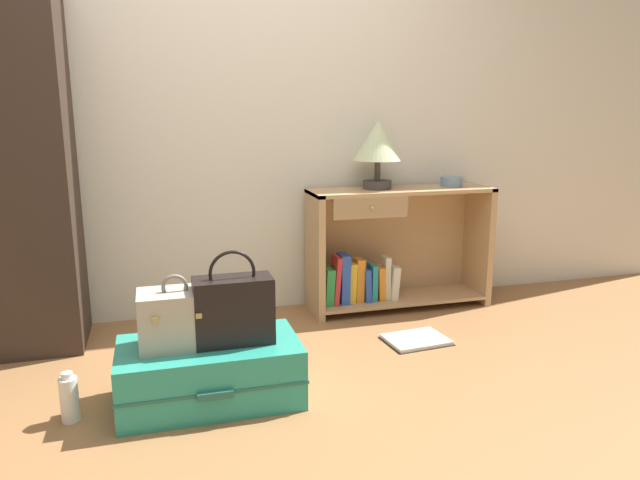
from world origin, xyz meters
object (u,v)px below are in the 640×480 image
(suitcase_large, at_px, (210,372))
(open_book_on_floor, at_px, (416,340))
(table_lamp, at_px, (378,144))
(bowl, at_px, (451,182))
(handbag, at_px, (233,309))
(bookshelf, at_px, (389,251))
(train_case, at_px, (177,318))
(bottle, at_px, (69,398))

(suitcase_large, bearing_deg, open_book_on_floor, 17.61)
(table_lamp, distance_m, bowl, 0.54)
(table_lamp, bearing_deg, handbag, -136.23)
(bookshelf, relative_size, suitcase_large, 1.49)
(handbag, bearing_deg, suitcase_large, 173.07)
(bookshelf, xyz_separation_m, table_lamp, (-0.09, 0.01, 0.65))
(suitcase_large, bearing_deg, train_case, 174.07)
(train_case, relative_size, open_book_on_floor, 0.87)
(handbag, bearing_deg, table_lamp, 43.77)
(open_book_on_floor, bearing_deg, handbag, -160.03)
(suitcase_large, xyz_separation_m, open_book_on_floor, (1.11, 0.35, -0.12))
(suitcase_large, bearing_deg, handbag, -6.93)
(bookshelf, height_order, bowl, bowl)
(bowl, bearing_deg, suitcase_large, -149.86)
(handbag, bearing_deg, train_case, 173.61)
(bookshelf, bearing_deg, table_lamp, 172.65)
(bottle, bearing_deg, suitcase_large, 1.86)
(bottle, bearing_deg, handbag, 0.44)
(handbag, relative_size, open_book_on_floor, 1.13)
(table_lamp, height_order, train_case, table_lamp)
(handbag, bearing_deg, bottle, -179.56)
(bowl, relative_size, bottle, 0.67)
(suitcase_large, distance_m, train_case, 0.28)
(suitcase_large, xyz_separation_m, handbag, (0.11, -0.01, 0.27))
(suitcase_large, relative_size, handbag, 1.91)
(bowl, relative_size, suitcase_large, 0.18)
(bowl, bearing_deg, handbag, -147.76)
(handbag, xyz_separation_m, open_book_on_floor, (1.01, 0.37, -0.39))
(bookshelf, xyz_separation_m, bottle, (-1.74, -0.95, -0.26))
(bottle, distance_m, open_book_on_floor, 1.71)
(table_lamp, xyz_separation_m, suitcase_large, (-1.11, -0.95, -0.88))
(train_case, xyz_separation_m, open_book_on_floor, (1.24, 0.34, -0.37))
(suitcase_large, xyz_separation_m, train_case, (-0.12, 0.01, 0.25))
(table_lamp, relative_size, bottle, 1.96)
(bookshelf, distance_m, suitcase_large, 1.53)
(handbag, height_order, open_book_on_floor, handbag)
(table_lamp, bearing_deg, bottle, -149.82)
(handbag, xyz_separation_m, bottle, (-0.66, -0.01, -0.31))
(suitcase_large, bearing_deg, bowl, 30.14)
(bowl, height_order, bottle, bowl)
(bowl, bearing_deg, bookshelf, 178.10)
(bottle, bearing_deg, bookshelf, 28.67)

